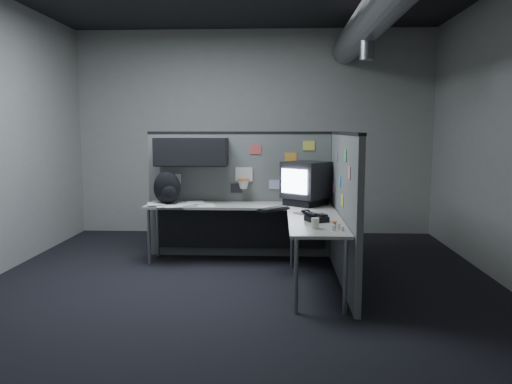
{
  "coord_description": "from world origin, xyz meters",
  "views": [
    {
      "loc": [
        0.4,
        -5.13,
        1.66
      ],
      "look_at": [
        0.15,
        0.35,
        0.97
      ],
      "focal_mm": 35.0,
      "sensor_mm": 36.0,
      "label": 1
    }
  ],
  "objects_px": {
    "keyboard": "(273,209)",
    "phone": "(316,218)",
    "desk": "(257,218)",
    "monitor": "(306,183)",
    "backpack": "(167,188)"
  },
  "relations": [
    {
      "from": "keyboard",
      "to": "desk",
      "type": "bearing_deg",
      "value": 136.51
    },
    {
      "from": "monitor",
      "to": "backpack",
      "type": "height_order",
      "value": "monitor"
    },
    {
      "from": "desk",
      "to": "backpack",
      "type": "relative_size",
      "value": 5.59
    },
    {
      "from": "desk",
      "to": "monitor",
      "type": "xyz_separation_m",
      "value": [
        0.59,
        0.28,
        0.39
      ]
    },
    {
      "from": "desk",
      "to": "keyboard",
      "type": "distance_m",
      "value": 0.3
    },
    {
      "from": "keyboard",
      "to": "phone",
      "type": "distance_m",
      "value": 0.79
    },
    {
      "from": "keyboard",
      "to": "backpack",
      "type": "relative_size",
      "value": 0.94
    },
    {
      "from": "monitor",
      "to": "phone",
      "type": "distance_m",
      "value": 1.14
    },
    {
      "from": "desk",
      "to": "backpack",
      "type": "xyz_separation_m",
      "value": [
        -1.13,
        0.24,
        0.32
      ]
    },
    {
      "from": "desk",
      "to": "monitor",
      "type": "distance_m",
      "value": 0.76
    },
    {
      "from": "backpack",
      "to": "monitor",
      "type": "bearing_deg",
      "value": -3.04
    },
    {
      "from": "monitor",
      "to": "backpack",
      "type": "distance_m",
      "value": 1.72
    },
    {
      "from": "keyboard",
      "to": "monitor",
      "type": "bearing_deg",
      "value": 48.34
    },
    {
      "from": "monitor",
      "to": "keyboard",
      "type": "xyz_separation_m",
      "value": [
        -0.39,
        -0.46,
        -0.26
      ]
    },
    {
      "from": "desk",
      "to": "phone",
      "type": "xyz_separation_m",
      "value": [
        0.64,
        -0.83,
        0.15
      ]
    }
  ]
}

